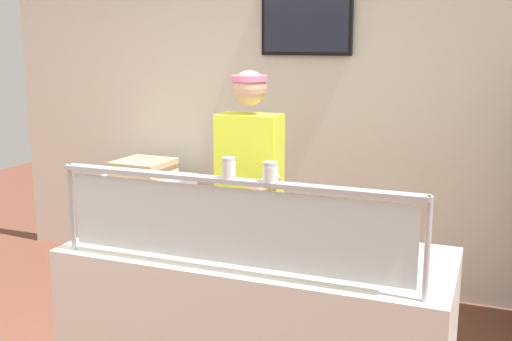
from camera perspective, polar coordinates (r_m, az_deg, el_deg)
name	(u,v)px	position (r m, az deg, el deg)	size (l,w,h in m)	color
shop_rear_unit	(354,117)	(4.80, 9.03, 4.91)	(6.23, 0.13, 2.70)	silver
serving_counter	(258,340)	(3.18, 0.16, -15.39)	(1.83, 0.78, 0.95)	silver
sneeze_guard	(229,213)	(2.62, -2.47, -3.93)	(1.66, 0.06, 0.42)	#B2B5BC
pizza_tray	(211,239)	(3.09, -4.20, -6.32)	(0.47, 0.47, 0.04)	#9EA0A8
pizza_server	(216,237)	(3.05, -3.71, -6.13)	(0.07, 0.28, 0.01)	#ADAFB7
parmesan_shaker	(229,169)	(2.58, -2.54, 0.12)	(0.06, 0.06, 0.09)	white
pepper_flake_shaker	(270,173)	(2.51, 1.34, -0.26)	(0.06, 0.06, 0.08)	white
worker_figure	(250,195)	(3.79, -0.57, -2.24)	(0.41, 0.50, 1.76)	#23232D
prep_shelf	(145,228)	(5.15, -10.22, -5.25)	(0.70, 0.55, 0.86)	#B7BABF
pizza_box_stack	(143,168)	(5.03, -10.38, 0.19)	(0.44, 0.43, 0.13)	tan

